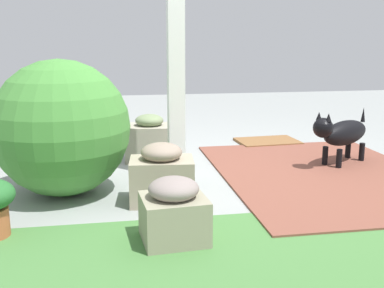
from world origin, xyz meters
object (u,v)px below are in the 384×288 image
at_px(stone_planter_mid, 162,175).
at_px(terracotta_pot_tall, 26,136).
at_px(stone_planter_nearest, 150,140).
at_px(round_shrub, 61,128).
at_px(doormat, 268,141).
at_px(porch_pillar, 176,50).
at_px(dog, 342,133).
at_px(stone_planter_far, 174,211).

distance_m(stone_planter_mid, terracotta_pot_tall, 1.80).
distance_m(stone_planter_nearest, stone_planter_mid, 1.25).
bearing_deg(round_shrub, doormat, -145.80).
distance_m(round_shrub, terracotta_pot_tall, 1.17).
distance_m(porch_pillar, dog, 1.77).
xyz_separation_m(stone_planter_far, terracotta_pot_tall, (1.16, -2.05, 0.07)).
relative_size(stone_planter_far, terracotta_pot_tall, 0.57).
xyz_separation_m(porch_pillar, dog, (-1.59, -0.11, -0.77)).
height_order(porch_pillar, dog, porch_pillar).
distance_m(round_shrub, dog, 2.55).
bearing_deg(porch_pillar, dog, -176.17).
bearing_deg(stone_planter_far, porch_pillar, -98.71).
relative_size(porch_pillar, doormat, 3.16).
xyz_separation_m(porch_pillar, stone_planter_mid, (0.20, 0.63, -0.88)).
bearing_deg(stone_planter_nearest, dog, 163.68).
distance_m(round_shrub, doormat, 2.64).
bearing_deg(dog, round_shrub, 9.16).
bearing_deg(stone_planter_far, doormat, -120.10).
relative_size(dog, doormat, 1.08).
height_order(stone_planter_mid, round_shrub, round_shrub).
height_order(stone_planter_mid, stone_planter_far, stone_planter_mid).
xyz_separation_m(stone_planter_nearest, terracotta_pot_tall, (1.18, -0.12, 0.05)).
bearing_deg(stone_planter_far, stone_planter_nearest, -90.58).
relative_size(porch_pillar, stone_planter_far, 5.38).
xyz_separation_m(porch_pillar, round_shrub, (0.92, 0.30, -0.57)).
bearing_deg(doormat, porch_pillar, 43.40).
relative_size(stone_planter_nearest, round_shrub, 0.48).
distance_m(porch_pillar, round_shrub, 1.12).
relative_size(stone_planter_far, dog, 0.55).
xyz_separation_m(stone_planter_nearest, doormat, (-1.41, -0.54, -0.19)).
height_order(porch_pillar, round_shrub, porch_pillar).
bearing_deg(dog, porch_pillar, 3.83).
relative_size(stone_planter_nearest, terracotta_pot_tall, 0.71).
bearing_deg(stone_planter_nearest, round_shrub, 51.27).
distance_m(stone_planter_mid, dog, 1.93).
height_order(round_shrub, doormat, round_shrub).
bearing_deg(round_shrub, dog, -170.84).
relative_size(stone_planter_nearest, dog, 0.68).
bearing_deg(stone_planter_mid, stone_planter_nearest, -90.76).
relative_size(porch_pillar, stone_planter_mid, 4.43).
relative_size(stone_planter_mid, doormat, 0.71).
xyz_separation_m(stone_planter_mid, stone_planter_far, (0.00, 0.68, -0.02)).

